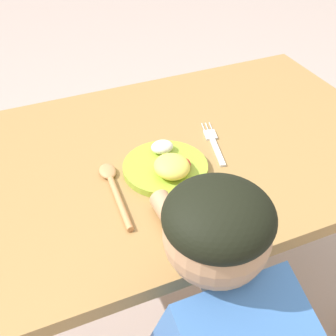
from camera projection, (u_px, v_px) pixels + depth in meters
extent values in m
plane|color=#B39E97|center=(176.00, 312.00, 1.62)|extent=(8.00, 8.00, 0.00)
cube|color=#9F7843|center=(179.00, 154.00, 1.17)|extent=(1.17, 0.75, 0.03)
cube|color=#A07A3B|center=(264.00, 153.00, 1.78)|extent=(0.05, 0.05, 0.70)
cylinder|color=#98BA34|center=(165.00, 168.00, 1.08)|extent=(0.21, 0.21, 0.02)
ellipsoid|color=#F4DF56|center=(172.00, 166.00, 1.04)|extent=(0.08, 0.09, 0.04)
ellipsoid|color=red|center=(184.00, 167.00, 1.06)|extent=(0.03, 0.03, 0.02)
ellipsoid|color=red|center=(185.00, 164.00, 1.07)|extent=(0.03, 0.04, 0.02)
ellipsoid|color=white|center=(162.00, 147.00, 1.11)|extent=(0.06, 0.05, 0.03)
cube|color=silver|center=(218.00, 152.00, 1.14)|extent=(0.04, 0.12, 0.01)
cube|color=silver|center=(210.00, 135.00, 1.20)|extent=(0.04, 0.05, 0.01)
cylinder|color=silver|center=(211.00, 126.00, 1.24)|extent=(0.01, 0.04, 0.00)
cylinder|color=silver|center=(207.00, 127.00, 1.23)|extent=(0.01, 0.04, 0.00)
cylinder|color=silver|center=(203.00, 127.00, 1.23)|extent=(0.01, 0.04, 0.00)
cylinder|color=tan|center=(120.00, 203.00, 0.99)|extent=(0.03, 0.17, 0.01)
ellipsoid|color=tan|center=(108.00, 171.00, 1.07)|extent=(0.04, 0.06, 0.02)
sphere|color=tan|center=(217.00, 234.00, 0.72)|extent=(0.18, 0.18, 0.18)
ellipsoid|color=black|center=(219.00, 217.00, 0.70)|extent=(0.18, 0.18, 0.10)
cylinder|color=tan|center=(183.00, 236.00, 0.89)|extent=(0.05, 0.25, 0.05)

